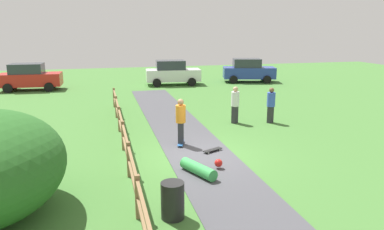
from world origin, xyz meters
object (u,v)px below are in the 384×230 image
Objects in this scene: skater_riding at (181,119)px; bystander_white at (235,103)px; parked_car_red at (30,77)px; skater_fallen at (200,168)px; parked_car_blue at (248,70)px; bystander_blue at (271,104)px; parked_car_white at (172,73)px; trash_bin at (173,200)px; skateboard_loose at (213,150)px.

bystander_white is (3.20, 2.67, -0.06)m from skater_riding.
skater_riding is at bearing -62.58° from parked_car_red.
bystander_white reaches higher than skater_fallen.
parked_car_blue reaches higher than skater_riding.
bystander_blue is (4.87, 2.32, -0.09)m from skater_riding.
bystander_white reaches higher than bystander_blue.
bystander_white is (-1.66, 0.36, 0.03)m from bystander_blue.
parked_car_white is (2.64, 14.99, -0.06)m from skater_riding.
parked_car_red reaches higher than bystander_blue.
trash_bin is 22.86m from parked_car_blue.
parked_car_red is (-6.40, 20.35, 0.51)m from trash_bin.
parked_car_blue reaches higher than trash_bin.
skateboard_loose is at bearing -121.05° from bystander_white.
skateboard_loose is at bearing -116.65° from parked_car_blue.
bystander_blue is (6.24, 7.67, 0.48)m from trash_bin.
skater_riding is at bearing -99.97° from parked_car_white.
parked_car_white is at bearing 84.00° from skateboard_loose.
trash_bin is 21.34m from parked_car_red.
trash_bin is 2.73m from skater_fallen.
parked_car_white reaches higher than skateboard_loose.
bystander_white is 13.63m from parked_car_blue.
skater_riding reaches higher than bystander_white.
bystander_blue is (4.92, 5.29, 0.73)m from skater_fallen.
parked_car_white reaches higher than skater_riding.
trash_bin is 0.62× the size of skater_fallen.
skater_fallen is 18.19m from parked_car_white.
trash_bin is 9.90m from bystander_blue.
bystander_blue is 12.87m from parked_car_white.
bystander_blue is at bearing 50.86° from trash_bin.
skater_fallen is at bearing 60.90° from trash_bin.
trash_bin reaches higher than skater_fallen.
parked_car_blue is at bearing 59.00° from skater_riding.
bystander_blue is 0.39× the size of parked_car_red.
skater_fallen is at bearing -119.97° from bystander_white.
trash_bin is 4.88m from skateboard_loose.
bystander_white is at bearing -115.24° from parked_car_blue.
parked_car_blue is at bearing 71.88° from bystander_blue.
skateboard_loose is 0.19× the size of parked_car_red.
parked_car_red and parked_car_blue have the same top height.
parked_car_blue reaches higher than skater_fallen.
parked_car_blue reaches higher than bystander_white.
trash_bin is at bearing -119.10° from skater_fallen.
parked_car_blue is at bearing 62.95° from trash_bin.
bystander_blue is at bearing 47.09° from skater_fallen.
skater_riding is at bearing -140.18° from bystander_white.
skateboard_loose is (1.00, 1.90, -0.11)m from skater_fallen.
skater_fallen is 0.34× the size of parked_car_red.
trash_bin is 1.11× the size of skateboard_loose.
trash_bin is at bearing -72.53° from parked_car_red.
parked_car_blue reaches higher than bystander_blue.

